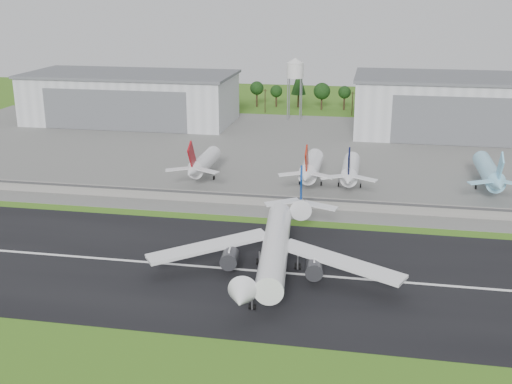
% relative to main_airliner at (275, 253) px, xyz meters
% --- Properties ---
extents(ground, '(600.00, 600.00, 0.00)m').
position_rel_main_airliner_xyz_m(ground, '(-13.12, -9.57, -4.89)').
color(ground, '#396217').
rests_on(ground, ground).
extents(runway, '(320.00, 60.00, 0.10)m').
position_rel_main_airliner_xyz_m(runway, '(-13.12, 0.43, -4.84)').
color(runway, black).
rests_on(runway, ground).
extents(runway_centerline, '(220.00, 1.00, 0.02)m').
position_rel_main_airliner_xyz_m(runway_centerline, '(-13.12, 0.43, -4.78)').
color(runway_centerline, white).
rests_on(runway_centerline, runway).
extents(apron, '(320.00, 150.00, 0.10)m').
position_rel_main_airliner_xyz_m(apron, '(-13.12, 110.43, -4.84)').
color(apron, slate).
rests_on(apron, ground).
extents(blast_fence, '(240.00, 0.61, 3.50)m').
position_rel_main_airliner_xyz_m(blast_fence, '(-13.12, 45.42, -3.09)').
color(blast_fence, gray).
rests_on(blast_fence, ground).
extents(hangar_west, '(97.00, 44.00, 23.20)m').
position_rel_main_airliner_xyz_m(hangar_west, '(-93.12, 155.35, 6.74)').
color(hangar_west, silver).
rests_on(hangar_west, ground).
extents(hangar_east, '(102.00, 47.00, 25.20)m').
position_rel_main_airliner_xyz_m(hangar_east, '(61.88, 155.35, 7.73)').
color(hangar_east, silver).
rests_on(hangar_east, ground).
extents(water_tower, '(8.40, 8.40, 29.40)m').
position_rel_main_airliner_xyz_m(water_tower, '(-18.12, 175.43, 19.66)').
color(water_tower, '#99999E').
rests_on(water_tower, ground).
extents(utility_poles, '(230.00, 3.00, 12.00)m').
position_rel_main_airliner_xyz_m(utility_poles, '(-13.12, 190.43, -4.89)').
color(utility_poles, black).
rests_on(utility_poles, ground).
extents(treeline, '(320.00, 16.00, 22.00)m').
position_rel_main_airliner_xyz_m(treeline, '(-13.12, 205.43, -4.89)').
color(treeline, black).
rests_on(treeline, ground).
extents(main_airliner, '(57.00, 59.27, 18.17)m').
position_rel_main_airliner_xyz_m(main_airliner, '(0.00, 0.00, 0.00)').
color(main_airliner, white).
rests_on(main_airliner, runway).
extents(parked_jet_red_a, '(7.36, 31.29, 16.38)m').
position_rel_main_airliner_xyz_m(parked_jet_red_a, '(-34.75, 66.94, 1.00)').
color(parked_jet_red_a, silver).
rests_on(parked_jet_red_a, ground).
extents(parked_jet_red_b, '(7.36, 31.29, 16.73)m').
position_rel_main_airliner_xyz_m(parked_jet_red_b, '(0.88, 67.00, 1.32)').
color(parked_jet_red_b, white).
rests_on(parked_jet_red_b, ground).
extents(parked_jet_navy, '(7.36, 31.29, 16.48)m').
position_rel_main_airliner_xyz_m(parked_jet_navy, '(13.42, 66.96, 1.09)').
color(parked_jet_navy, white).
rests_on(parked_jet_navy, ground).
extents(parked_jet_skyblue, '(7.36, 37.29, 16.63)m').
position_rel_main_airliner_xyz_m(parked_jet_skyblue, '(56.30, 71.99, 1.18)').
color(parked_jet_skyblue, '#8ED6F5').
rests_on(parked_jet_skyblue, ground).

